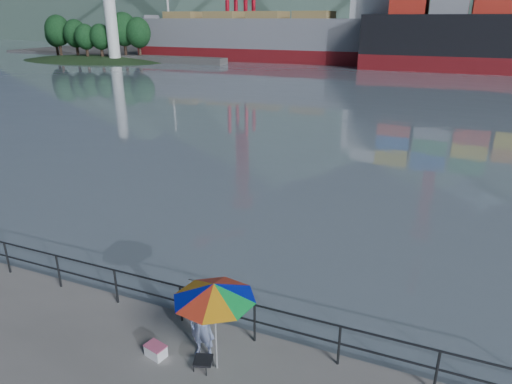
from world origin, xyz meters
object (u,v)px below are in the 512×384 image
(fisherman, at_px, (203,324))
(bulk_carrier, at_px, (290,36))
(cooler_bag, at_px, (156,351))
(beach_umbrella, at_px, (214,291))

(fisherman, xyz_separation_m, bulk_carrier, (-23.15, 73.76, 3.21))
(cooler_bag, bearing_deg, fisherman, 37.41)
(beach_umbrella, relative_size, cooler_bag, 4.73)
(cooler_bag, distance_m, bulk_carrier, 77.54)
(beach_umbrella, relative_size, bulk_carrier, 0.04)
(fisherman, bearing_deg, bulk_carrier, 110.13)
(beach_umbrella, distance_m, bulk_carrier, 77.70)
(fisherman, bearing_deg, beach_umbrella, -25.11)
(fisherman, distance_m, cooler_bag, 1.31)
(fisherman, height_order, beach_umbrella, beach_umbrella)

